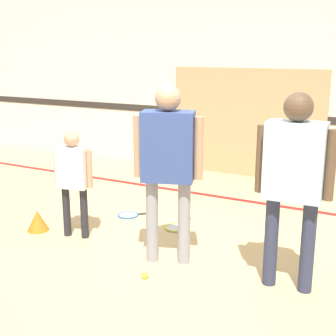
{
  "coord_description": "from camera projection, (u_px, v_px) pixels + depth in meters",
  "views": [
    {
      "loc": [
        2.22,
        -3.93,
        2.08
      ],
      "look_at": [
        0.17,
        -0.08,
        0.97
      ],
      "focal_mm": 50.0,
      "sensor_mm": 36.0,
      "label": 1
    }
  ],
  "objects": [
    {
      "name": "ground_plane",
      "position": [
        157.0,
        254.0,
        4.89
      ],
      "size": [
        16.0,
        16.0,
        0.0
      ],
      "primitive_type": "plane",
      "color": "tan"
    },
    {
      "name": "wall_back",
      "position": [
        264.0,
        80.0,
        7.5
      ],
      "size": [
        16.0,
        0.07,
        3.2
      ],
      "color": "silver",
      "rests_on": "ground_plane"
    },
    {
      "name": "wall_panel",
      "position": [
        246.0,
        123.0,
        7.73
      ],
      "size": [
        2.58,
        0.05,
        1.79
      ],
      "color": "tan",
      "rests_on": "ground_plane"
    },
    {
      "name": "floor_stripe",
      "position": [
        230.0,
        198.0,
        6.72
      ],
      "size": [
        14.4,
        0.1,
        0.01
      ],
      "color": "red",
      "rests_on": "ground_plane"
    },
    {
      "name": "person_instructor",
      "position": [
        168.0,
        156.0,
        4.47
      ],
      "size": [
        0.64,
        0.42,
        1.77
      ],
      "rotation": [
        0.0,
        0.0,
        0.33
      ],
      "color": "gray",
      "rests_on": "ground_plane"
    },
    {
      "name": "person_student_left",
      "position": [
        73.0,
        173.0,
        5.18
      ],
      "size": [
        0.46,
        0.25,
        1.22
      ],
      "rotation": [
        0.0,
        0.0,
        0.19
      ],
      "color": "#232328",
      "rests_on": "ground_plane"
    },
    {
      "name": "person_student_right",
      "position": [
        294.0,
        171.0,
        3.95
      ],
      "size": [
        0.66,
        0.3,
        1.75
      ],
      "rotation": [
        0.0,
        0.0,
        -3.08
      ],
      "color": "#2D334C",
      "rests_on": "ground_plane"
    },
    {
      "name": "racket_spare_on_floor",
      "position": [
        177.0,
        227.0,
        5.62
      ],
      "size": [
        0.28,
        0.52,
        0.03
      ],
      "rotation": [
        0.0,
        0.0,
        1.54
      ],
      "color": "#C6D838",
      "rests_on": "ground_plane"
    },
    {
      "name": "racket_second_spare",
      "position": [
        129.0,
        215.0,
        6.03
      ],
      "size": [
        0.44,
        0.42,
        0.03
      ],
      "rotation": [
        0.0,
        0.0,
        0.73
      ],
      "color": "blue",
      "rests_on": "ground_plane"
    },
    {
      "name": "tennis_ball_near_instructor",
      "position": [
        145.0,
        275.0,
        4.37
      ],
      "size": [
        0.07,
        0.07,
        0.07
      ],
      "primitive_type": "sphere",
      "color": "#CCE038",
      "rests_on": "ground_plane"
    },
    {
      "name": "tennis_ball_by_spare_racket",
      "position": [
        186.0,
        232.0,
        5.39
      ],
      "size": [
        0.07,
        0.07,
        0.07
      ],
      "primitive_type": "sphere",
      "color": "#CCE038",
      "rests_on": "ground_plane"
    },
    {
      "name": "tennis_ball_stray_left",
      "position": [
        155.0,
        217.0,
        5.89
      ],
      "size": [
        0.07,
        0.07,
        0.07
      ],
      "primitive_type": "sphere",
      "color": "#CCE038",
      "rests_on": "ground_plane"
    },
    {
      "name": "training_cone",
      "position": [
        38.0,
        220.0,
        5.51
      ],
      "size": [
        0.25,
        0.25,
        0.25
      ],
      "color": "orange",
      "rests_on": "ground_plane"
    }
  ]
}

